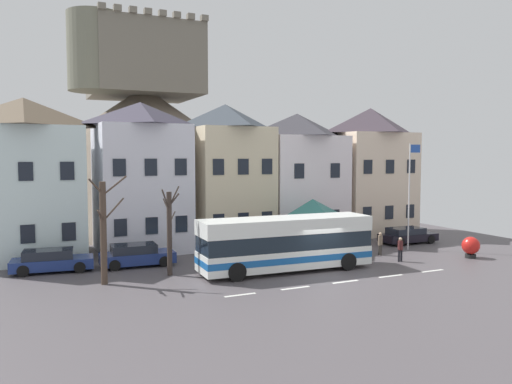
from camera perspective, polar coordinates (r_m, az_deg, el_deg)
name	(u,v)px	position (r m, az deg, el deg)	size (l,w,h in m)	color
ground_plane	(329,276)	(28.78, 8.15, -9.28)	(40.00, 60.00, 0.07)	#504A4E
townhouse_00	(26,179)	(35.70, -24.41, 1.37)	(6.80, 6.52, 10.27)	silver
townhouse_01	(141,177)	(36.15, -12.72, 1.67)	(5.94, 5.80, 10.26)	silver
townhouse_02	(226,174)	(38.47, -3.42, 2.03)	(5.51, 6.75, 10.42)	beige
townhouse_03	(297,176)	(40.87, 4.59, 1.80)	(6.25, 6.29, 9.92)	white
townhouse_04	(370,171)	(44.14, 12.62, 2.30)	(6.50, 5.21, 10.56)	beige
hilltop_castle	(145,146)	(59.14, -12.38, 5.00)	(41.64, 41.64, 21.35)	#716456
transit_bus	(286,244)	(29.26, 3.35, -5.84)	(10.20, 2.97, 3.08)	white
bus_shelter	(313,208)	(34.88, 6.37, -1.84)	(3.60, 3.60, 3.66)	#473D33
parked_car_00	(136,255)	(31.51, -13.25, -6.90)	(4.42, 2.11, 1.32)	navy
parked_car_01	(338,239)	(37.06, 9.14, -5.21)	(4.43, 2.16, 1.28)	maroon
parked_car_02	(407,235)	(40.11, 16.59, -4.68)	(4.37, 1.98, 1.18)	black
parked_car_03	(51,261)	(31.44, -21.94, -7.15)	(4.60, 2.27, 1.28)	navy
pedestrian_00	(380,243)	(34.87, 13.74, -5.54)	(0.30, 0.33, 1.53)	#38332D
pedestrian_01	(400,247)	(33.10, 15.86, -5.99)	(0.32, 0.32, 1.52)	black
pedestrian_02	(329,244)	(33.40, 8.14, -5.80)	(0.35, 0.35, 1.50)	black
public_bench	(306,239)	(37.77, 5.58, -5.25)	(1.70, 0.48, 0.87)	#473828
flagpole	(410,189)	(37.17, 16.87, 0.36)	(0.95, 0.10, 7.44)	silver
harbour_buoy	(471,246)	(35.79, 22.92, -5.61)	(1.13, 1.13, 1.38)	black
bare_tree_00	(169,231)	(28.47, -9.66, -4.32)	(1.33, 1.51, 4.92)	#382D28
bare_tree_01	(104,231)	(27.17, -16.70, -4.18)	(1.90, 1.14, 5.60)	#47382D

